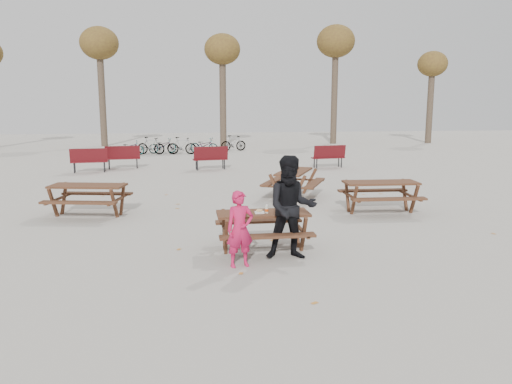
{
  "coord_description": "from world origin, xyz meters",
  "views": [
    {
      "loc": [
        -1.44,
        -9.44,
        2.89
      ],
      "look_at": [
        0.0,
        1.0,
        1.0
      ],
      "focal_mm": 35.0,
      "sensor_mm": 36.0,
      "label": 1
    }
  ],
  "objects": [
    {
      "name": "picnic_table_north",
      "position": [
        -4.01,
        3.67,
        0.41
      ],
      "size": [
        2.15,
        1.86,
        0.81
      ],
      "primitive_type": null,
      "rotation": [
        0.0,
        0.0,
        -0.2
      ],
      "color": "#351D13",
      "rests_on": "ground"
    },
    {
      "name": "picnic_table_far",
      "position": [
        1.77,
        5.37,
        0.42
      ],
      "size": [
        2.28,
        2.46,
        0.85
      ],
      "primitive_type": null,
      "rotation": [
        0.0,
        0.0,
        1.13
      ],
      "color": "#351D13",
      "rests_on": "ground"
    },
    {
      "name": "fallen_leaves",
      "position": [
        0.5,
        2.5,
        0.0
      ],
      "size": [
        11.0,
        11.0,
        0.01
      ],
      "primitive_type": null,
      "color": "#BA752C",
      "rests_on": "ground"
    },
    {
      "name": "food_tray",
      "position": [
        -0.08,
        -0.1,
        0.79
      ],
      "size": [
        0.18,
        0.11,
        0.03
      ],
      "primitive_type": "cube",
      "color": "white",
      "rests_on": "main_picnic_table"
    },
    {
      "name": "child",
      "position": [
        -0.55,
        -0.91,
        0.69
      ],
      "size": [
        0.56,
        0.43,
        1.37
      ],
      "primitive_type": "imported",
      "rotation": [
        0.0,
        0.0,
        0.22
      ],
      "color": "#BD1748",
      "rests_on": "ground"
    },
    {
      "name": "soda_bottle",
      "position": [
        0.06,
        -0.09,
        0.85
      ],
      "size": [
        0.07,
        0.07,
        0.17
      ],
      "color": "silver",
      "rests_on": "main_picnic_table"
    },
    {
      "name": "picnic_table_east",
      "position": [
        3.62,
        3.03,
        0.42
      ],
      "size": [
        1.99,
        1.63,
        0.83
      ],
      "primitive_type": null,
      "rotation": [
        0.0,
        0.0,
        -0.04
      ],
      "color": "#351D13",
      "rests_on": "ground"
    },
    {
      "name": "main_picnic_table",
      "position": [
        0.0,
        0.0,
        0.59
      ],
      "size": [
        1.8,
        1.45,
        0.78
      ],
      "color": "#351D13",
      "rests_on": "ground"
    },
    {
      "name": "bread_roll",
      "position": [
        -0.08,
        -0.1,
        0.83
      ],
      "size": [
        0.14,
        0.06,
        0.05
      ],
      "primitive_type": "ellipsoid",
      "color": "tan",
      "rests_on": "food_tray"
    },
    {
      "name": "tree_row",
      "position": [
        0.9,
        25.15,
        6.19
      ],
      "size": [
        32.17,
        3.52,
        8.26
      ],
      "color": "#382B21",
      "rests_on": "ground"
    },
    {
      "name": "bicycle_row",
      "position": [
        -2.0,
        19.73,
        0.46
      ],
      "size": [
        7.65,
        2.6,
        0.99
      ],
      "color": "black",
      "rests_on": "ground"
    },
    {
      "name": "adult",
      "position": [
        0.45,
        -0.57,
        0.97
      ],
      "size": [
        1.01,
        0.82,
        1.94
      ],
      "primitive_type": "imported",
      "rotation": [
        0.0,
        0.0,
        -0.09
      ],
      "color": "black",
      "rests_on": "ground"
    },
    {
      "name": "ground",
      "position": [
        0.0,
        0.0,
        0.0
      ],
      "size": [
        80.0,
        80.0,
        0.0
      ],
      "primitive_type": "plane",
      "color": "gray",
      "rests_on": "ground"
    },
    {
      "name": "park_bench_row",
      "position": [
        -1.36,
        12.53,
        0.52
      ],
      "size": [
        11.99,
        1.74,
        1.03
      ],
      "color": "#5C1217",
      "rests_on": "ground"
    }
  ]
}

